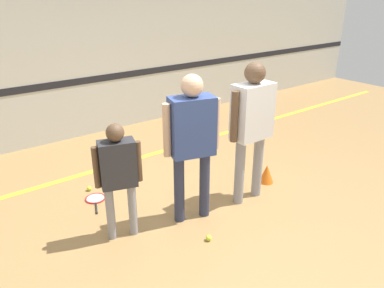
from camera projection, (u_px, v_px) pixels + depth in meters
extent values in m
plane|color=#A87F4C|center=(204.00, 219.00, 4.49)|extent=(16.00, 16.00, 0.00)
cube|color=beige|center=(78.00, 48.00, 6.45)|extent=(16.00, 0.06, 3.20)
cube|color=black|center=(82.00, 81.00, 6.65)|extent=(16.00, 0.01, 0.12)
cube|color=yellow|center=(126.00, 162.00, 5.95)|extent=(14.40, 0.10, 0.01)
cylinder|color=#2D334C|center=(179.00, 189.00, 4.31)|extent=(0.12, 0.12, 0.84)
cylinder|color=#2D334C|center=(205.00, 184.00, 4.42)|extent=(0.12, 0.12, 0.84)
cube|color=#334784|center=(192.00, 126.00, 4.08)|extent=(0.54, 0.39, 0.66)
sphere|color=#DBAD89|center=(192.00, 86.00, 3.90)|extent=(0.24, 0.24, 0.24)
cylinder|color=#DBAD89|center=(167.00, 130.00, 3.98)|extent=(0.09, 0.09, 0.59)
cylinder|color=#DBAD89|center=(216.00, 124.00, 4.17)|extent=(0.09, 0.09, 0.59)
cylinder|color=gray|center=(111.00, 213.00, 4.04)|extent=(0.09, 0.09, 0.64)
cylinder|color=gray|center=(133.00, 209.00, 4.11)|extent=(0.09, 0.09, 0.64)
cube|color=#2D2D33|center=(118.00, 164.00, 3.85)|extent=(0.41, 0.31, 0.50)
sphere|color=brown|center=(115.00, 133.00, 3.72)|extent=(0.19, 0.19, 0.19)
cylinder|color=brown|center=(96.00, 168.00, 3.79)|extent=(0.07, 0.07, 0.45)
cylinder|color=brown|center=(139.00, 161.00, 3.92)|extent=(0.07, 0.07, 0.45)
cylinder|color=gray|center=(258.00, 165.00, 4.86)|extent=(0.12, 0.12, 0.86)
cylinder|color=gray|center=(240.00, 172.00, 4.68)|extent=(0.12, 0.12, 0.86)
cube|color=silver|center=(252.00, 111.00, 4.47)|extent=(0.50, 0.28, 0.68)
sphere|color=brown|center=(255.00, 73.00, 4.29)|extent=(0.25, 0.25, 0.25)
cylinder|color=brown|center=(269.00, 108.00, 4.64)|extent=(0.09, 0.09, 0.61)
cylinder|color=brown|center=(234.00, 117.00, 4.31)|extent=(0.09, 0.09, 0.61)
torus|color=red|center=(95.00, 198.00, 4.91)|extent=(0.34, 0.34, 0.02)
cylinder|color=silver|center=(95.00, 198.00, 4.91)|extent=(0.23, 0.23, 0.01)
cylinder|color=black|center=(96.00, 208.00, 4.69)|extent=(0.11, 0.23, 0.02)
sphere|color=black|center=(97.00, 213.00, 4.59)|extent=(0.03, 0.03, 0.03)
sphere|color=#CCE038|center=(209.00, 238.00, 4.09)|extent=(0.07, 0.07, 0.07)
sphere|color=#CCE038|center=(89.00, 188.00, 5.10)|extent=(0.07, 0.07, 0.07)
cone|color=orange|center=(267.00, 174.00, 5.29)|extent=(0.21, 0.21, 0.26)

